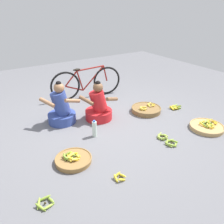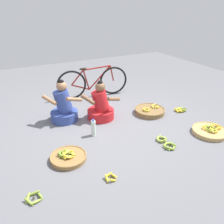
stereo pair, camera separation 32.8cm
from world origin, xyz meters
The scene contains 12 objects.
ground_plane centered at (0.00, 0.00, 0.00)m, with size 10.00×10.00×0.00m, color slate.
vendor_woman_front centered at (0.01, 0.30, 0.25)m, with size 0.69×0.55×0.78m.
vendor_woman_behind centered at (-0.65, 0.55, 0.26)m, with size 0.68×0.52×0.82m.
bicycle_leaning centered at (0.34, 1.42, 0.36)m, with size 1.69×0.31×0.73m.
banana_basket_near_bicycle centered at (1.00, 0.03, 0.06)m, with size 0.61×0.61×0.16m.
banana_basket_near_vendor centered at (-0.97, -0.68, 0.05)m, with size 0.53×0.53×0.14m.
banana_basket_back_right centered at (1.46, -1.11, 0.04)m, with size 0.61×0.61×0.14m.
loose_bananas_mid_left centered at (-0.61, -1.33, 0.03)m, with size 0.16×0.16×0.08m.
loose_bananas_back_center centered at (1.62, -0.18, 0.03)m, with size 0.25×0.22×0.10m.
loose_bananas_front_center centered at (0.55, -1.01, 0.03)m, with size 0.24×0.44×0.09m.
loose_bananas_front_right centered at (-1.57, -1.22, 0.03)m, with size 0.22×0.22×0.07m.
water_bottle centered at (-0.37, -0.23, 0.14)m, with size 0.08×0.08×0.30m.
Camera 1 is at (-1.95, -3.23, 2.11)m, focal length 36.91 mm.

